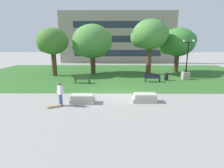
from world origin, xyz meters
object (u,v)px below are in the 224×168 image
object	(u,v)px
trash_bin	(166,76)
concrete_block_left	(144,98)
person_skateboarder	(60,93)
skateboard	(54,106)
park_bench_near_right	(83,79)
park_bench_near_left	(153,77)
concrete_block_center	(83,99)
lamp_post_right	(186,71)

from	to	relation	value
trash_bin	concrete_block_left	bearing A→B (deg)	-116.85
person_skateboarder	skateboard	world-z (taller)	person_skateboarder
person_skateboarder	park_bench_near_right	xyz separation A→B (m)	(0.33, 7.15, -0.43)
trash_bin	park_bench_near_right	bearing A→B (deg)	-170.83
park_bench_near_left	park_bench_near_right	world-z (taller)	same
person_skateboarder	park_bench_near_right	bearing A→B (deg)	87.38
concrete_block_center	concrete_block_left	world-z (taller)	same
person_skateboarder	trash_bin	distance (m)	13.37
skateboard	park_bench_near_left	distance (m)	11.98
concrete_block_center	park_bench_near_left	xyz separation A→B (m)	(6.83, 7.29, 0.23)
skateboard	park_bench_near_right	world-z (taller)	park_bench_near_right
person_skateboarder	trash_bin	size ratio (longest dim) A/B	1.78
skateboard	lamp_post_right	distance (m)	16.26
concrete_block_center	person_skateboarder	bearing A→B (deg)	-157.23
trash_bin	concrete_block_center	bearing A→B (deg)	-136.85
skateboard	park_bench_near_left	size ratio (longest dim) A/B	0.55
park_bench_near_right	lamp_post_right	xyz separation A→B (m)	(12.32, 2.18, 0.48)
concrete_block_center	park_bench_near_right	size ratio (longest dim) A/B	0.97
park_bench_near_left	person_skateboarder	bearing A→B (deg)	-136.36
concrete_block_center	trash_bin	world-z (taller)	trash_bin
person_skateboarder	lamp_post_right	bearing A→B (deg)	36.41
lamp_post_right	person_skateboarder	bearing A→B (deg)	-143.59
concrete_block_left	park_bench_near_left	bearing A→B (deg)	73.07
concrete_block_left	skateboard	xyz separation A→B (m)	(-6.54, -1.28, -0.22)
park_bench_near_right	lamp_post_right	size ratio (longest dim) A/B	0.38
person_skateboarder	skateboard	size ratio (longest dim) A/B	1.71
concrete_block_left	skateboard	world-z (taller)	concrete_block_left
lamp_post_right	park_bench_near_left	bearing A→B (deg)	-161.85
park_bench_near_right	trash_bin	size ratio (longest dim) A/B	1.93
concrete_block_center	trash_bin	size ratio (longest dim) A/B	1.87
lamp_post_right	trash_bin	distance (m)	2.65
concrete_block_center	park_bench_near_left	distance (m)	9.99
lamp_post_right	trash_bin	xyz separation A→B (m)	(-2.53, -0.60, -0.52)
concrete_block_center	park_bench_near_left	size ratio (longest dim) A/B	0.99
person_skateboarder	park_bench_near_left	bearing A→B (deg)	43.64
concrete_block_left	trash_bin	xyz separation A→B (m)	(3.96, 7.82, 0.20)
park_bench_near_left	park_bench_near_right	size ratio (longest dim) A/B	0.98
park_bench_near_left	trash_bin	size ratio (longest dim) A/B	1.89
park_bench_near_right	skateboard	bearing A→B (deg)	-95.37
concrete_block_center	skateboard	distance (m)	2.08
trash_bin	person_skateboarder	bearing A→B (deg)	-139.20
park_bench_near_right	lamp_post_right	distance (m)	12.52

